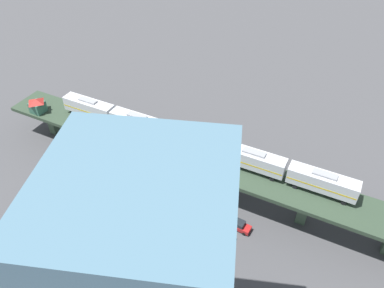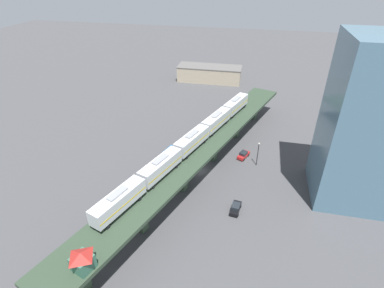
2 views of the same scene
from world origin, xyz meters
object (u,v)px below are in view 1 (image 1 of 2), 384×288
Objects in this scene: delivery_truck at (214,149)px; street_car_black at (124,213)px; subway_train at (192,140)px; street_car_red at (239,225)px; street_lamp at (223,229)px; signal_hut at (37,105)px.

street_car_black is at bearing -37.46° from delivery_truck.
subway_train is 12.60× the size of street_car_red.
street_lamp is (3.76, 18.74, 3.17)m from street_car_black.
subway_train is 13.07× the size of street_car_black.
street_car_black and street_car_red have the same top height.
street_car_red is at bearing 17.83° from delivery_truck.
street_car_black is at bearing -42.51° from subway_train.
subway_train is at bearing -155.07° from street_lamp.
street_car_red is 5.64m from street_lamp.
street_lamp is at bearing 24.93° from subway_train.
street_car_red is at bearing 89.82° from street_car_black.
street_lamp is (16.06, 7.46, -5.83)m from subway_train.
delivery_truck is at bearing -171.44° from street_lamp.
street_car_red is (20.83, 46.47, -8.26)m from signal_hut.
signal_hut is at bearing -114.15° from street_car_red.
signal_hut is 40.77m from delivery_truck.
subway_train is at bearing 137.49° from street_car_black.
delivery_truck is at bearing 152.52° from subway_train.
signal_hut is 50.30m from street_lamp.
street_lamp is at bearing 8.56° from delivery_truck.
street_car_black is 24.98m from delivery_truck.
delivery_truck is (-19.82, 15.19, 0.82)m from street_car_black.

